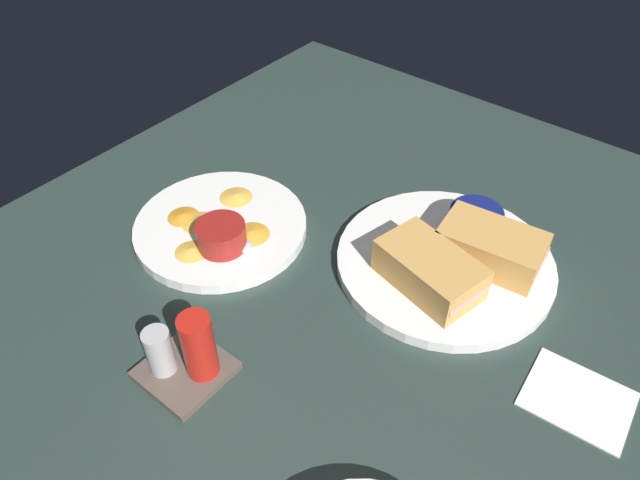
% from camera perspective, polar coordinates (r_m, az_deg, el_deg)
% --- Properties ---
extents(ground_plane, '(1.10, 1.10, 0.03)m').
position_cam_1_polar(ground_plane, '(0.76, 5.30, -7.29)').
color(ground_plane, '#283833').
extents(plate_sandwich_main, '(0.29, 0.29, 0.02)m').
position_cam_1_polar(plate_sandwich_main, '(0.81, 11.88, -2.10)').
color(plate_sandwich_main, white).
rests_on(plate_sandwich_main, ground_plane).
extents(sandwich_half_near, '(0.15, 0.10, 0.05)m').
position_cam_1_polar(sandwich_half_near, '(0.75, 10.46, -2.82)').
color(sandwich_half_near, tan).
rests_on(sandwich_half_near, plate_sandwich_main).
extents(sandwich_half_far, '(0.14, 0.09, 0.05)m').
position_cam_1_polar(sandwich_half_far, '(0.80, 16.08, -0.62)').
color(sandwich_half_far, tan).
rests_on(sandwich_half_far, plate_sandwich_main).
extents(ramekin_dark_sauce, '(0.07, 0.07, 0.04)m').
position_cam_1_polar(ramekin_dark_sauce, '(0.83, 14.64, 1.70)').
color(ramekin_dark_sauce, navy).
rests_on(ramekin_dark_sauce, plate_sandwich_main).
extents(spoon_by_dark_ramekin, '(0.02, 0.10, 0.01)m').
position_cam_1_polar(spoon_by_dark_ramekin, '(0.80, 12.28, -1.19)').
color(spoon_by_dark_ramekin, silver).
rests_on(spoon_by_dark_ramekin, plate_sandwich_main).
extents(plate_chips_companion, '(0.24, 0.24, 0.02)m').
position_cam_1_polar(plate_chips_companion, '(0.85, -9.51, 1.24)').
color(plate_chips_companion, white).
rests_on(plate_chips_companion, ground_plane).
extents(ramekin_light_gravy, '(0.07, 0.07, 0.04)m').
position_cam_1_polar(ramekin_light_gravy, '(0.80, -9.47, 0.50)').
color(ramekin_light_gravy, maroon).
rests_on(ramekin_light_gravy, plate_chips_companion).
extents(spoon_by_gravy_ramekin, '(0.10, 0.04, 0.01)m').
position_cam_1_polar(spoon_by_gravy_ramekin, '(0.81, -7.81, -0.04)').
color(spoon_by_gravy_ramekin, silver).
rests_on(spoon_by_gravy_ramekin, plate_chips_companion).
extents(plantain_chip_scatter, '(0.16, 0.17, 0.01)m').
position_cam_1_polar(plantain_chip_scatter, '(0.84, -9.83, 1.40)').
color(plantain_chip_scatter, orange).
rests_on(plantain_chip_scatter, plate_chips_companion).
extents(condiment_caddy, '(0.09, 0.09, 0.10)m').
position_cam_1_polar(condiment_caddy, '(0.67, -12.78, -10.75)').
color(condiment_caddy, brown).
rests_on(condiment_caddy, ground_plane).
extents(paper_napkin_folded, '(0.12, 0.10, 0.00)m').
position_cam_1_polar(paper_napkin_folded, '(0.72, 23.54, -13.78)').
color(paper_napkin_folded, white).
rests_on(paper_napkin_folded, ground_plane).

